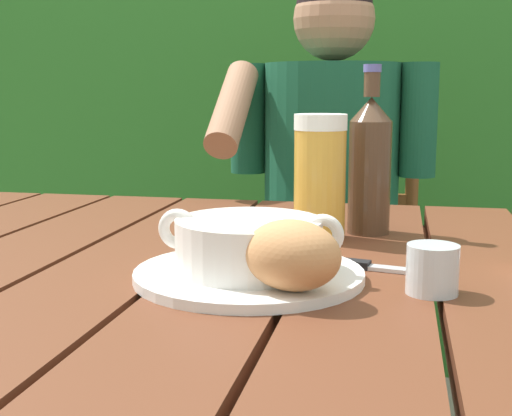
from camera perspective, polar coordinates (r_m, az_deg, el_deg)
dining_table at (r=0.97m, az=-0.66°, el=-8.87°), size 1.45×0.97×0.74m
hedge_backdrop at (r=2.65m, az=10.81°, el=10.72°), size 3.94×0.93×2.56m
chair_near_diner at (r=1.89m, az=6.49°, el=-4.89°), size 0.43×0.41×1.02m
person_eating at (r=1.65m, az=5.92°, el=1.19°), size 0.48×0.47×1.24m
serving_plate at (r=0.84m, az=-0.58°, el=-5.46°), size 0.28×0.28×0.01m
soup_bowl at (r=0.83m, az=-0.59°, el=-2.90°), size 0.23×0.18×0.07m
bread_roll at (r=0.75m, az=2.96°, el=-3.88°), size 0.13×0.11×0.08m
beer_glass at (r=1.06m, az=5.25°, el=2.56°), size 0.08×0.08×0.19m
beer_bottle at (r=1.11m, az=9.31°, el=3.65°), size 0.07×0.07×0.26m
water_glass_small at (r=0.80m, az=14.26°, el=-4.89°), size 0.06×0.06×0.06m
table_knife at (r=0.90m, az=9.13°, el=-4.72°), size 0.14×0.05×0.01m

